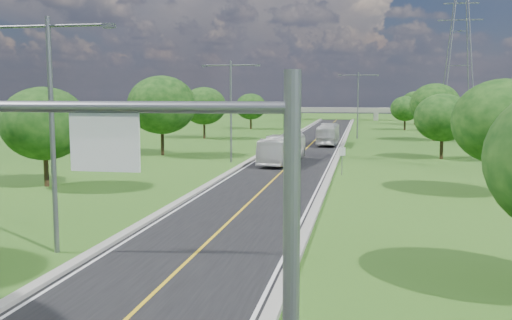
{
  "coord_description": "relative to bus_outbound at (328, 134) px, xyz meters",
  "views": [
    {
      "loc": [
        6.91,
        -9.98,
        6.82
      ],
      "look_at": [
        0.83,
        22.19,
        3.0
      ],
      "focal_mm": 40.0,
      "sensor_mm": 36.0,
      "label": 1
    }
  ],
  "objects": [
    {
      "name": "tree_re",
      "position": [
        12.17,
        33.93,
        2.57
      ],
      "size": [
        5.46,
        5.46,
        6.35
      ],
      "color": "black",
      "rests_on": "ground"
    },
    {
      "name": "curb_right",
      "position": [
        1.92,
        -0.07,
        -1.34
      ],
      "size": [
        0.5,
        150.0,
        0.22
      ],
      "primitive_type": "cube",
      "color": "gray",
      "rests_on": "ground"
    },
    {
      "name": "streetlight_mid_left",
      "position": [
        -8.33,
        -21.07,
        4.49
      ],
      "size": [
        5.9,
        0.25,
        10.0
      ],
      "color": "slate",
      "rests_on": "ground"
    },
    {
      "name": "speed_limit_sign",
      "position": [
        2.87,
        -28.09,
        0.15
      ],
      "size": [
        0.55,
        0.09,
        2.4
      ],
      "color": "slate",
      "rests_on": "ground"
    },
    {
      "name": "road",
      "position": [
        -2.33,
        -0.07,
        -1.42
      ],
      "size": [
        8.0,
        150.0,
        0.06
      ],
      "primitive_type": "cube",
      "color": "black",
      "rests_on": "ground"
    },
    {
      "name": "bus_inbound",
      "position": [
        -3.13,
        -21.37,
        -0.0
      ],
      "size": [
        3.52,
        10.19,
        2.78
      ],
      "primitive_type": "imported",
      "rotation": [
        0.0,
        0.0,
        -0.12
      ],
      "color": "silver",
      "rests_on": "road"
    },
    {
      "name": "tree_lb",
      "position": [
        -18.33,
        -38.07,
        3.19
      ],
      "size": [
        6.3,
        6.3,
        7.33
      ],
      "color": "black",
      "rests_on": "ground"
    },
    {
      "name": "curb_left",
      "position": [
        -6.58,
        -0.07,
        -1.34
      ],
      "size": [
        0.5,
        150.0,
        0.22
      ],
      "primitive_type": "cube",
      "color": "gray",
      "rests_on": "ground"
    },
    {
      "name": "bus_outbound",
      "position": [
        0.0,
        0.0,
        0.0
      ],
      "size": [
        2.5,
        10.03,
        2.78
      ],
      "primitive_type": "imported",
      "rotation": [
        0.0,
        0.0,
        3.13
      ],
      "color": "beige",
      "rests_on": "road"
    },
    {
      "name": "tree_rc",
      "position": [
        12.67,
        -14.07,
        2.88
      ],
      "size": [
        5.88,
        5.88,
        6.84
      ],
      "color": "black",
      "rests_on": "ground"
    },
    {
      "name": "power_tower_far",
      "position": [
        23.67,
        48.93,
        12.56
      ],
      "size": [
        9.0,
        6.4,
        28.0
      ],
      "color": "slate",
      "rests_on": "ground"
    },
    {
      "name": "tree_lc",
      "position": [
        -17.33,
        -16.07,
        4.12
      ],
      "size": [
        7.56,
        7.56,
        8.79
      ],
      "color": "black",
      "rests_on": "ground"
    },
    {
      "name": "tree_rd",
      "position": [
        14.67,
        9.93,
        3.81
      ],
      "size": [
        7.14,
        7.14,
        8.3
      ],
      "color": "black",
      "rests_on": "ground"
    },
    {
      "name": "tree_ld",
      "position": [
        -19.33,
        7.93,
        3.5
      ],
      "size": [
        6.72,
        6.72,
        7.82
      ],
      "color": "black",
      "rests_on": "ground"
    },
    {
      "name": "streetlight_far_right",
      "position": [
        3.67,
        11.93,
        4.49
      ],
      "size": [
        5.9,
        0.25,
        10.0
      ],
      "color": "slate",
      "rests_on": "ground"
    },
    {
      "name": "tree_rb",
      "position": [
        13.67,
        -36.07,
        3.5
      ],
      "size": [
        6.72,
        6.72,
        7.82
      ],
      "color": "black",
      "rests_on": "ground"
    },
    {
      "name": "signal_mast",
      "position": [
        1.36,
        -67.07,
        3.45
      ],
      "size": [
        8.54,
        0.33,
        7.2
      ],
      "color": "slate",
      "rests_on": "ground"
    },
    {
      "name": "tree_rf",
      "position": [
        15.67,
        53.93,
        3.19
      ],
      "size": [
        6.3,
        6.3,
        7.33
      ],
      "color": "black",
      "rests_on": "ground"
    },
    {
      "name": "tree_le",
      "position": [
        -16.83,
        31.93,
        2.88
      ],
      "size": [
        5.88,
        5.88,
        6.84
      ],
      "color": "black",
      "rests_on": "ground"
    },
    {
      "name": "ground",
      "position": [
        -2.33,
        -6.07,
        -1.45
      ],
      "size": [
        260.0,
        260.0,
        0.0
      ],
      "primitive_type": "plane",
      "color": "#265016",
      "rests_on": "ground"
    },
    {
      "name": "streetlight_near_left",
      "position": [
        -8.33,
        -54.07,
        4.49
      ],
      "size": [
        5.9,
        0.25,
        10.0
      ],
      "color": "slate",
      "rests_on": "ground"
    },
    {
      "name": "overpass",
      "position": [
        -2.33,
        73.93,
        0.96
      ],
      "size": [
        30.0,
        3.0,
        3.2
      ],
      "color": "gray",
      "rests_on": "ground"
    }
  ]
}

